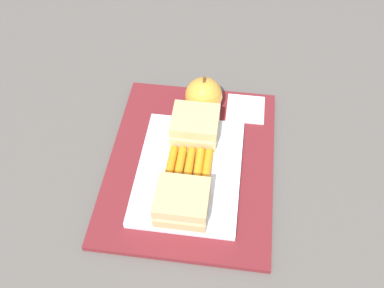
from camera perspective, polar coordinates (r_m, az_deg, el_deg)
name	(u,v)px	position (r m, az deg, el deg)	size (l,w,h in m)	color
ground_plane	(191,165)	(0.77, -0.12, -2.68)	(2.40, 2.40, 0.00)	#56514C
lunchbag_mat	(191,163)	(0.77, -0.12, -2.46)	(0.36, 0.28, 0.01)	maroon
food_tray	(189,171)	(0.74, -0.38, -3.48)	(0.23, 0.17, 0.01)	white
sandwich_half_left	(182,202)	(0.68, -1.29, -7.41)	(0.07, 0.08, 0.04)	tan
sandwich_half_right	(195,125)	(0.77, 0.40, 2.41)	(0.07, 0.08, 0.04)	tan
carrot_sticks_bundle	(189,167)	(0.73, -0.41, -2.91)	(0.08, 0.07, 0.02)	orange
apple	(204,96)	(0.82, 1.50, 6.20)	(0.07, 0.07, 0.08)	gold
paper_napkin	(246,109)	(0.85, 6.85, 4.47)	(0.07, 0.07, 0.00)	white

